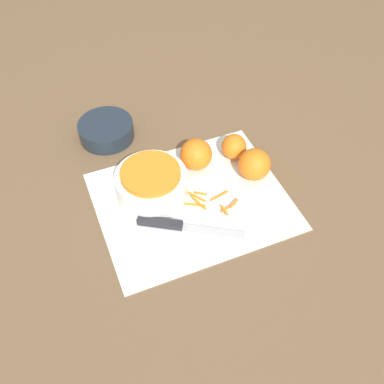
# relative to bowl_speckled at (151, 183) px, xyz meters

# --- Properties ---
(ground_plane) EXTENTS (4.00, 4.00, 0.00)m
(ground_plane) POSITION_rel_bowl_speckled_xyz_m (0.08, -0.06, -0.04)
(ground_plane) COLOR brown
(cutting_board) EXTENTS (0.46, 0.38, 0.01)m
(cutting_board) POSITION_rel_bowl_speckled_xyz_m (0.08, -0.06, -0.04)
(cutting_board) COLOR silver
(cutting_board) RESTS_ON ground_plane
(bowl_speckled) EXTENTS (0.18, 0.18, 0.08)m
(bowl_speckled) POSITION_rel_bowl_speckled_xyz_m (0.00, 0.00, 0.00)
(bowl_speckled) COLOR silver
(bowl_speckled) RESTS_ON cutting_board
(bowl_dark) EXTENTS (0.15, 0.15, 0.05)m
(bowl_dark) POSITION_rel_bowl_speckled_xyz_m (-0.05, 0.25, -0.02)
(bowl_dark) COLOR #1E2833
(bowl_dark) RESTS_ON ground_plane
(knife) EXTENTS (0.23, 0.15, 0.02)m
(knife) POSITION_rel_bowl_speckled_xyz_m (0.01, -0.11, -0.03)
(knife) COLOR #232328
(knife) RESTS_ON cutting_board
(orange_left) EXTENTS (0.08, 0.08, 0.08)m
(orange_left) POSITION_rel_bowl_speckled_xyz_m (0.26, -0.04, 0.00)
(orange_left) COLOR orange
(orange_left) RESTS_ON cutting_board
(orange_right) EXTENTS (0.08, 0.08, 0.08)m
(orange_right) POSITION_rel_bowl_speckled_xyz_m (0.14, 0.05, 0.00)
(orange_right) COLOR orange
(orange_right) RESTS_ON cutting_board
(orange_back) EXTENTS (0.07, 0.07, 0.07)m
(orange_back) POSITION_rel_bowl_speckled_xyz_m (0.24, 0.04, -0.00)
(orange_back) COLOR orange
(orange_back) RESTS_ON cutting_board
(peel_pile) EXTENTS (0.13, 0.12, 0.01)m
(peel_pile) POSITION_rel_bowl_speckled_xyz_m (0.12, -0.08, -0.03)
(peel_pile) COLOR orange
(peel_pile) RESTS_ON cutting_board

